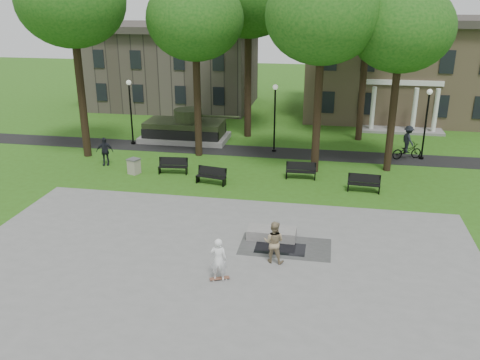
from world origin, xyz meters
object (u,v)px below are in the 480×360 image
object	(u,v)px
concrete_block	(272,233)
cyclist	(407,145)
park_bench_0	(173,165)
friend_watching	(274,242)
skateboarder	(218,260)
trash_bin	(134,166)

from	to	relation	value
concrete_block	cyclist	world-z (taller)	cyclist
concrete_block	park_bench_0	distance (m)	10.52
friend_watching	cyclist	world-z (taller)	cyclist
friend_watching	skateboarder	bearing A→B (deg)	50.54
park_bench_0	concrete_block	bearing A→B (deg)	-52.95
cyclist	concrete_block	bearing A→B (deg)	128.66
park_bench_0	trash_bin	size ratio (longest dim) A/B	1.91
concrete_block	skateboarder	world-z (taller)	skateboarder
park_bench_0	trash_bin	distance (m)	2.43
cyclist	trash_bin	bearing A→B (deg)	87.76
friend_watching	cyclist	bearing A→B (deg)	-107.57
concrete_block	park_bench_0	bearing A→B (deg)	132.25
concrete_block	friend_watching	size ratio (longest dim) A/B	1.22
friend_watching	concrete_block	bearing A→B (deg)	-74.06
trash_bin	cyclist	bearing A→B (deg)	19.81
concrete_block	cyclist	bearing A→B (deg)	60.71
concrete_block	trash_bin	distance (m)	11.95
friend_watching	trash_bin	size ratio (longest dim) A/B	1.88
park_bench_0	trash_bin	world-z (taller)	park_bench_0
skateboarder	friend_watching	size ratio (longest dim) A/B	0.98
friend_watching	park_bench_0	distance (m)	12.39
friend_watching	trash_bin	world-z (taller)	friend_watching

